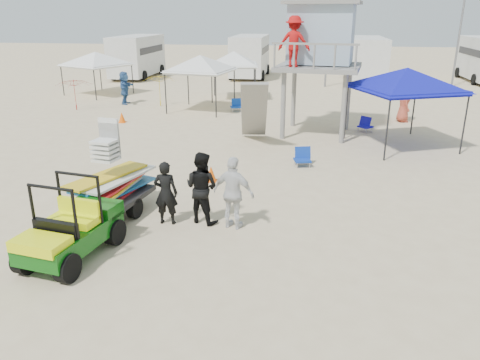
# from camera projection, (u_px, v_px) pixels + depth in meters

# --- Properties ---
(ground) EXTENTS (140.00, 140.00, 0.00)m
(ground) POSITION_uv_depth(u_px,v_px,m) (189.00, 298.00, 8.73)
(ground) COLOR beige
(ground) RESTS_ON ground
(utility_cart) EXTENTS (1.53, 2.49, 1.77)m
(utility_cart) POSITION_uv_depth(u_px,v_px,m) (68.00, 223.00, 9.87)
(utility_cart) COLOR #0C500E
(utility_cart) RESTS_ON ground
(surf_trailer) EXTENTS (1.69, 2.64, 2.24)m
(surf_trailer) POSITION_uv_depth(u_px,v_px,m) (112.00, 182.00, 12.01)
(surf_trailer) COLOR black
(surf_trailer) RESTS_ON ground
(man_left) EXTENTS (0.61, 0.41, 1.63)m
(man_left) POSITION_uv_depth(u_px,v_px,m) (166.00, 193.00, 11.55)
(man_left) COLOR black
(man_left) RESTS_ON ground
(man_mid) EXTENTS (1.08, 0.96, 1.83)m
(man_mid) POSITION_uv_depth(u_px,v_px,m) (202.00, 187.00, 11.63)
(man_mid) COLOR black
(man_mid) RESTS_ON ground
(man_right) EXTENTS (1.15, 0.73, 1.82)m
(man_right) POSITION_uv_depth(u_px,v_px,m) (234.00, 193.00, 11.28)
(man_right) COLOR silver
(man_right) RESTS_ON ground
(lifeguard_tower) EXTENTS (3.75, 3.75, 5.33)m
(lifeguard_tower) POSITION_uv_depth(u_px,v_px,m) (318.00, 39.00, 19.28)
(lifeguard_tower) COLOR gray
(lifeguard_tower) RESTS_ON ground
(canopy_blue) EXTENTS (4.38, 4.38, 3.46)m
(canopy_blue) POSITION_uv_depth(u_px,v_px,m) (407.00, 72.00, 17.65)
(canopy_blue) COLOR black
(canopy_blue) RESTS_ON ground
(canopy_white_a) EXTENTS (3.41, 3.41, 3.33)m
(canopy_white_a) POSITION_uv_depth(u_px,v_px,m) (200.00, 58.00, 24.38)
(canopy_white_a) COLOR black
(canopy_white_a) RESTS_ON ground
(canopy_white_b) EXTENTS (4.29, 4.29, 3.08)m
(canopy_white_b) POSITION_uv_depth(u_px,v_px,m) (95.00, 54.00, 29.42)
(canopy_white_b) COLOR black
(canopy_white_b) RESTS_ON ground
(canopy_white_c) EXTENTS (3.04, 3.04, 3.24)m
(canopy_white_c) POSITION_uv_depth(u_px,v_px,m) (234.00, 54.00, 27.79)
(canopy_white_c) COLOR black
(canopy_white_c) RESTS_ON ground
(umbrella_a) EXTENTS (2.29, 2.31, 1.68)m
(umbrella_a) POSITION_uv_depth(u_px,v_px,m) (75.00, 95.00, 25.14)
(umbrella_a) COLOR #AF1612
(umbrella_a) RESTS_ON ground
(umbrella_b) EXTENTS (2.72, 2.72, 1.75)m
(umbrella_b) POSITION_uv_depth(u_px,v_px,m) (160.00, 90.00, 26.25)
(umbrella_b) COLOR yellow
(umbrella_b) RESTS_ON ground
(cone_near) EXTENTS (0.34, 0.34, 0.50)m
(cone_near) POSITION_uv_depth(u_px,v_px,m) (211.00, 174.00, 14.65)
(cone_near) COLOR #FF5C08
(cone_near) RESTS_ON ground
(cone_far) EXTENTS (0.34, 0.34, 0.50)m
(cone_far) POSITION_uv_depth(u_px,v_px,m) (122.00, 117.00, 22.48)
(cone_far) COLOR #FF5B08
(cone_far) RESTS_ON ground
(beach_chair_a) EXTENTS (0.68, 0.74, 0.64)m
(beach_chair_a) POSITION_uv_depth(u_px,v_px,m) (236.00, 105.00, 25.18)
(beach_chair_a) COLOR #1042B5
(beach_chair_a) RESTS_ON ground
(beach_chair_b) EXTENTS (0.65, 0.70, 0.64)m
(beach_chair_b) POSITION_uv_depth(u_px,v_px,m) (303.00, 157.00, 16.16)
(beach_chair_b) COLOR #0E339E
(beach_chair_b) RESTS_ON ground
(beach_chair_c) EXTENTS (0.74, 0.85, 0.64)m
(beach_chair_c) POSITION_uv_depth(u_px,v_px,m) (365.00, 124.00, 20.88)
(beach_chair_c) COLOR #120EA2
(beach_chair_c) RESTS_ON ground
(rv_far_left) EXTENTS (2.64, 6.80, 3.25)m
(rv_far_left) POSITION_uv_depth(u_px,v_px,m) (137.00, 54.00, 37.71)
(rv_far_left) COLOR silver
(rv_far_left) RESTS_ON ground
(rv_mid_left) EXTENTS (2.65, 6.50, 3.25)m
(rv_mid_left) POSITION_uv_depth(u_px,v_px,m) (250.00, 54.00, 37.84)
(rv_mid_left) COLOR silver
(rv_mid_left) RESTS_ON ground
(rv_mid_right) EXTENTS (2.64, 7.00, 3.25)m
(rv_mid_right) POSITION_uv_depth(u_px,v_px,m) (366.00, 58.00, 35.17)
(rv_mid_right) COLOR silver
(rv_mid_right) RESTS_ON ground
(light_pole_left) EXTENTS (0.14, 0.14, 8.00)m
(light_pole_left) POSITION_uv_depth(u_px,v_px,m) (328.00, 28.00, 32.06)
(light_pole_left) COLOR slate
(light_pole_left) RESTS_ON ground
(light_pole_right) EXTENTS (0.14, 0.14, 8.00)m
(light_pole_right) POSITION_uv_depth(u_px,v_px,m) (460.00, 28.00, 32.19)
(light_pole_right) COLOR slate
(light_pole_right) RESTS_ON ground
(distant_beachgoers) EXTENTS (15.75, 3.79, 1.86)m
(distant_beachgoers) POSITION_uv_depth(u_px,v_px,m) (211.00, 92.00, 25.30)
(distant_beachgoers) COLOR #B84934
(distant_beachgoers) RESTS_ON ground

